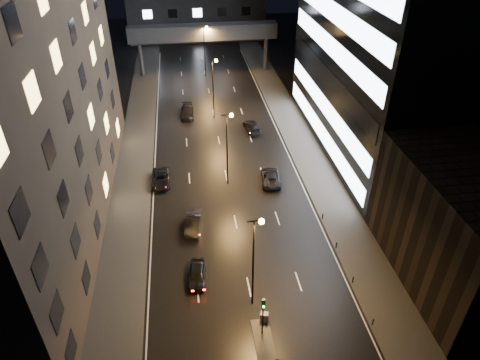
# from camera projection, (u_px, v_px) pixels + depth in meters

# --- Properties ---
(ground) EXTENTS (160.00, 160.00, 0.00)m
(ground) POSITION_uv_depth(u_px,v_px,m) (219.00, 140.00, 66.51)
(ground) COLOR black
(ground) RESTS_ON ground
(sidewalk_left) EXTENTS (5.00, 110.00, 0.15)m
(sidewalk_left) POSITION_uv_depth(u_px,v_px,m) (135.00, 162.00, 60.93)
(sidewalk_left) COLOR #383533
(sidewalk_left) RESTS_ON ground
(sidewalk_right) EXTENTS (5.00, 110.00, 0.15)m
(sidewalk_right) POSITION_uv_depth(u_px,v_px,m) (305.00, 150.00, 63.81)
(sidewalk_right) COLOR #383533
(sidewalk_right) RESTS_ON ground
(building_right_low) EXTENTS (10.00, 18.00, 12.00)m
(building_right_low) POSITION_uv_depth(u_px,v_px,m) (462.00, 228.00, 40.04)
(building_right_low) COLOR black
(building_right_low) RESTS_ON ground
(skybridge) EXTENTS (30.00, 3.00, 10.00)m
(skybridge) POSITION_uv_depth(u_px,v_px,m) (203.00, 33.00, 86.39)
(skybridge) COLOR #333335
(skybridge) RESTS_ON ground
(median_island) EXTENTS (1.60, 8.00, 0.15)m
(median_island) POSITION_uv_depth(u_px,v_px,m) (268.00, 359.00, 35.38)
(median_island) COLOR #383533
(median_island) RESTS_ON ground
(traffic_signal_near) EXTENTS (0.28, 0.34, 4.40)m
(traffic_signal_near) POSITION_uv_depth(u_px,v_px,m) (263.00, 311.00, 35.72)
(traffic_signal_near) COLOR black
(traffic_signal_near) RESTS_ON median_island
(bollard_row) EXTENTS (0.12, 25.12, 0.90)m
(bollard_row) POSITION_uv_depth(u_px,v_px,m) (362.00, 300.00, 39.99)
(bollard_row) COLOR black
(bollard_row) RESTS_ON ground
(streetlight_near) EXTENTS (1.45, 0.50, 10.15)m
(streetlight_near) POSITION_uv_depth(u_px,v_px,m) (255.00, 252.00, 36.66)
(streetlight_near) COLOR black
(streetlight_near) RESTS_ON ground
(streetlight_mid_a) EXTENTS (1.45, 0.50, 10.15)m
(streetlight_mid_a) POSITION_uv_depth(u_px,v_px,m) (228.00, 141.00, 53.05)
(streetlight_mid_a) COLOR black
(streetlight_mid_a) RESTS_ON ground
(streetlight_mid_b) EXTENTS (1.45, 0.50, 10.15)m
(streetlight_mid_b) POSITION_uv_depth(u_px,v_px,m) (214.00, 81.00, 69.43)
(streetlight_mid_b) COLOR black
(streetlight_mid_b) RESTS_ON ground
(streetlight_far) EXTENTS (1.45, 0.50, 10.15)m
(streetlight_far) POSITION_uv_depth(u_px,v_px,m) (205.00, 45.00, 85.81)
(streetlight_far) COLOR black
(streetlight_far) RESTS_ON ground
(car_away_a) EXTENTS (2.11, 4.34, 1.43)m
(car_away_a) POSITION_uv_depth(u_px,v_px,m) (197.00, 274.00, 42.36)
(car_away_a) COLOR black
(car_away_a) RESTS_ON ground
(car_away_b) EXTENTS (2.29, 4.92, 1.56)m
(car_away_b) POSITION_uv_depth(u_px,v_px,m) (193.00, 223.00, 48.80)
(car_away_b) COLOR black
(car_away_b) RESTS_ON ground
(car_away_c) EXTENTS (2.45, 5.20, 1.44)m
(car_away_c) POSITION_uv_depth(u_px,v_px,m) (161.00, 179.00, 56.36)
(car_away_c) COLOR black
(car_away_c) RESTS_ON ground
(car_away_d) EXTENTS (2.33, 5.37, 1.54)m
(car_away_d) POSITION_uv_depth(u_px,v_px,m) (187.00, 112.00, 73.18)
(car_away_d) COLOR black
(car_away_d) RESTS_ON ground
(car_toward_a) EXTENTS (2.97, 5.45, 1.45)m
(car_toward_a) POSITION_uv_depth(u_px,v_px,m) (271.00, 177.00, 56.62)
(car_toward_a) COLOR black
(car_toward_a) RESTS_ON ground
(car_toward_b) EXTENTS (2.54, 5.21, 1.46)m
(car_toward_b) POSITION_uv_depth(u_px,v_px,m) (252.00, 127.00, 68.77)
(car_toward_b) COLOR black
(car_toward_b) RESTS_ON ground
(utility_cabinet) EXTENTS (0.86, 0.74, 1.08)m
(utility_cabinet) POSITION_uv_depth(u_px,v_px,m) (264.00, 317.00, 38.11)
(utility_cabinet) COLOR #4E4D50
(utility_cabinet) RESTS_ON median_island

